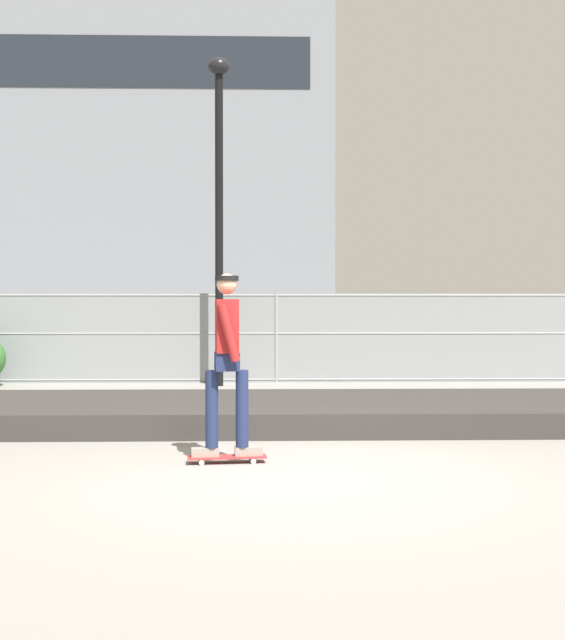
# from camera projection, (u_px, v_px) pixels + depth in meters

# --- Properties ---
(ground_plane) EXTENTS (120.00, 120.00, 0.00)m
(ground_plane) POSITION_uv_depth(u_px,v_px,m) (295.00, 478.00, 7.55)
(ground_plane) COLOR gray
(gravel_berm) EXTENTS (15.65, 2.92, 0.31)m
(gravel_berm) POSITION_uv_depth(u_px,v_px,m) (284.00, 412.00, 11.04)
(gravel_berm) COLOR #33302D
(gravel_berm) RESTS_ON ground_plane
(skateboard) EXTENTS (0.82, 0.28, 0.07)m
(skateboard) POSITION_uv_depth(u_px,v_px,m) (227.00, 457.00, 8.25)
(skateboard) COLOR #B22D2D
(skateboard) RESTS_ON ground_plane
(skater) EXTENTS (0.73, 0.60, 1.85)m
(skater) POSITION_uv_depth(u_px,v_px,m) (227.00, 351.00, 8.23)
(skater) COLOR gray
(skater) RESTS_ON skateboard
(chain_fence) EXTENTS (27.44, 0.06, 1.85)m
(chain_fence) POSITION_uv_depth(u_px,v_px,m) (276.00, 338.00, 16.86)
(chain_fence) COLOR gray
(chain_fence) RESTS_ON ground_plane
(street_lamp) EXTENTS (0.44, 0.44, 6.50)m
(street_lamp) POSITION_uv_depth(u_px,v_px,m) (219.00, 181.00, 16.08)
(street_lamp) COLOR black
(street_lamp) RESTS_ON ground_plane
(parked_car_near) EXTENTS (4.54, 2.25, 1.66)m
(parked_car_near) POSITION_uv_depth(u_px,v_px,m) (137.00, 337.00, 19.77)
(parked_car_near) COLOR #474C54
(parked_car_near) RESTS_ON ground_plane
(parked_car_mid) EXTENTS (4.46, 2.08, 1.66)m
(parked_car_mid) POSITION_uv_depth(u_px,v_px,m) (383.00, 337.00, 19.76)
(parked_car_mid) COLOR navy
(parked_car_mid) RESTS_ON ground_plane
(library_building) EXTENTS (30.82, 13.19, 21.52)m
(library_building) POSITION_uv_depth(u_px,v_px,m) (51.00, 142.00, 45.56)
(library_building) COLOR slate
(library_building) RESTS_ON ground_plane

